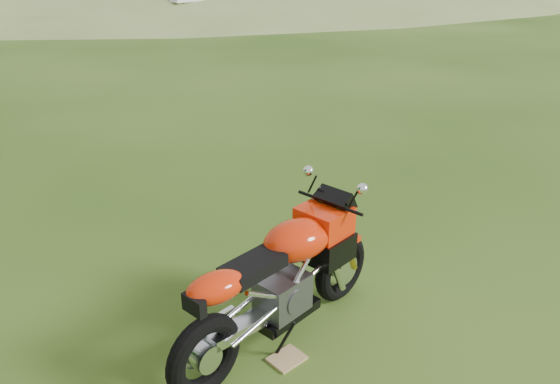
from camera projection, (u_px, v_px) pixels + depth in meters
ground at (295, 276)px, 5.63m from camera, size 120.00×120.00×0.00m
sport_motorcycle at (281, 272)px, 4.46m from camera, size 2.30×1.01×1.34m
plywood_board at (287, 359)px, 4.49m from camera, size 0.30×0.25×0.02m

